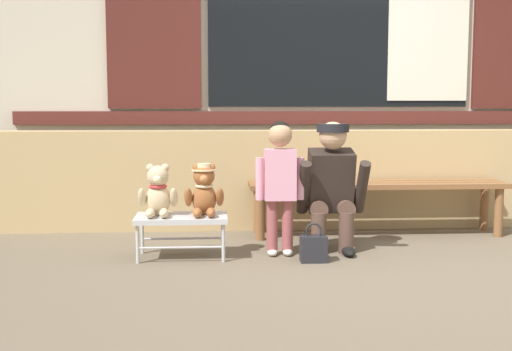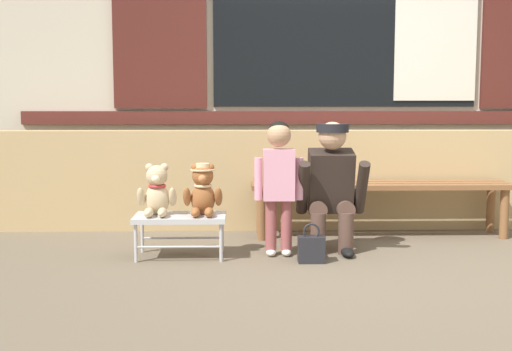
# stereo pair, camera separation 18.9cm
# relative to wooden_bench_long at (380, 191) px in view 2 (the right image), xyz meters

# --- Properties ---
(ground_plane) EXTENTS (60.00, 60.00, 0.00)m
(ground_plane) POSITION_rel_wooden_bench_long_xyz_m (-0.18, -1.06, -0.37)
(ground_plane) COLOR brown
(brick_low_wall) EXTENTS (6.27, 0.25, 0.85)m
(brick_low_wall) POSITION_rel_wooden_bench_long_xyz_m (-0.18, 0.37, 0.05)
(brick_low_wall) COLOR tan
(brick_low_wall) RESTS_ON ground
(shop_facade) EXTENTS (6.40, 0.26, 3.55)m
(shop_facade) POSITION_rel_wooden_bench_long_xyz_m (-0.18, 0.88, 1.41)
(shop_facade) COLOR beige
(shop_facade) RESTS_ON ground
(wooden_bench_long) EXTENTS (2.10, 0.40, 0.44)m
(wooden_bench_long) POSITION_rel_wooden_bench_long_xyz_m (0.00, 0.00, 0.00)
(wooden_bench_long) COLOR brown
(wooden_bench_long) RESTS_ON ground
(small_display_bench) EXTENTS (0.64, 0.36, 0.30)m
(small_display_bench) POSITION_rel_wooden_bench_long_xyz_m (-1.57, -0.70, -0.11)
(small_display_bench) COLOR #BCBCC1
(small_display_bench) RESTS_ON ground
(teddy_bear_plain) EXTENTS (0.28, 0.26, 0.36)m
(teddy_bear_plain) POSITION_rel_wooden_bench_long_xyz_m (-1.73, -0.69, 0.09)
(teddy_bear_plain) COLOR #CCB289
(teddy_bear_plain) RESTS_ON small_display_bench
(teddy_bear_with_hat) EXTENTS (0.28, 0.27, 0.36)m
(teddy_bear_with_hat) POSITION_rel_wooden_bench_long_xyz_m (-1.41, -0.69, 0.10)
(teddy_bear_with_hat) COLOR #93562D
(teddy_bear_with_hat) RESTS_ON small_display_bench
(child_standing) EXTENTS (0.35, 0.18, 0.96)m
(child_standing) POSITION_rel_wooden_bench_long_xyz_m (-0.87, -0.66, 0.22)
(child_standing) COLOR #994C4C
(child_standing) RESTS_ON ground
(adult_crouching) EXTENTS (0.50, 0.49, 0.95)m
(adult_crouching) POSITION_rel_wooden_bench_long_xyz_m (-0.48, -0.56, 0.11)
(adult_crouching) COLOR brown
(adult_crouching) RESTS_ON ground
(handbag_on_ground) EXTENTS (0.18, 0.11, 0.27)m
(handbag_on_ground) POSITION_rel_wooden_bench_long_xyz_m (-0.66, -0.88, -0.28)
(handbag_on_ground) COLOR #232328
(handbag_on_ground) RESTS_ON ground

